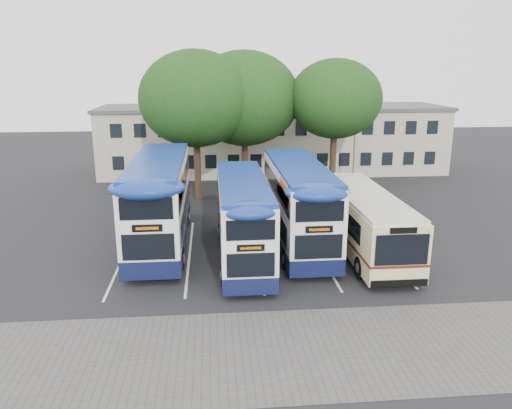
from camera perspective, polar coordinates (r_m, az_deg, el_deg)
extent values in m
plane|color=black|center=(23.51, 10.12, -9.34)|extent=(120.00, 120.00, 0.00)
cube|color=#595654|center=(18.77, 8.08, -16.03)|extent=(40.00, 6.00, 0.01)
cube|color=silver|center=(27.76, -14.86, -5.67)|extent=(0.12, 11.00, 0.01)
cube|color=silver|center=(27.37, -7.59, -5.57)|extent=(0.12, 11.00, 0.01)
cube|color=silver|center=(27.43, -0.24, -5.38)|extent=(0.12, 11.00, 0.01)
cube|color=silver|center=(27.93, 6.96, -5.11)|extent=(0.12, 11.00, 0.01)
cube|color=silver|center=(28.85, 13.80, -4.78)|extent=(0.12, 11.00, 0.01)
cube|color=#AFA58D|center=(48.39, 1.94, 7.42)|extent=(32.00, 8.00, 6.00)
cube|color=#4C4C4F|center=(48.05, 1.98, 11.02)|extent=(32.40, 8.40, 0.30)
cube|color=black|center=(44.66, 2.57, 5.05)|extent=(30.00, 0.06, 1.20)
cube|color=black|center=(44.24, 2.61, 8.61)|extent=(30.00, 0.06, 1.20)
cylinder|color=gray|center=(42.59, 11.26, 8.07)|extent=(0.14, 0.14, 9.00)
cube|color=gray|center=(42.27, 11.59, 14.13)|extent=(0.12, 0.80, 0.12)
cube|color=gray|center=(41.89, 11.75, 14.04)|extent=(0.25, 0.50, 0.12)
cylinder|color=black|center=(37.96, -6.71, 4.74)|extent=(0.50, 0.50, 5.54)
ellipsoid|color=black|center=(37.37, -6.94, 11.92)|extent=(8.28, 8.28, 7.04)
cylinder|color=black|center=(39.90, -1.29, 5.30)|extent=(0.50, 0.50, 5.45)
ellipsoid|color=black|center=(39.34, -1.33, 12.03)|extent=(8.57, 8.57, 7.28)
cylinder|color=black|center=(39.42, 8.76, 5.01)|extent=(0.50, 0.50, 5.47)
ellipsoid|color=black|center=(38.85, 9.05, 11.84)|extent=(7.03, 7.03, 5.98)
cube|color=#10163E|center=(28.88, -10.73, -2.94)|extent=(2.79, 11.73, 0.89)
cube|color=white|center=(28.28, -10.95, 1.26)|extent=(2.79, 11.73, 3.46)
cube|color=navy|center=(27.90, -11.14, 4.82)|extent=(2.74, 11.50, 0.34)
cube|color=black|center=(28.85, -10.79, -0.41)|extent=(2.83, 10.39, 1.12)
cube|color=black|center=(28.10, -11.03, 2.80)|extent=(2.83, 11.06, 1.01)
cube|color=#D85812|center=(24.10, -8.65, 2.32)|extent=(0.02, 3.58, 0.61)
cube|color=black|center=(22.68, -12.33, -2.66)|extent=(1.34, 0.06, 0.34)
cylinder|color=black|center=(32.32, -12.40, -1.46)|extent=(0.34, 1.12, 1.12)
cylinder|color=black|center=(32.10, -7.92, -1.36)|extent=(0.34, 1.12, 1.12)
cylinder|color=black|center=(25.53, -14.33, -6.18)|extent=(0.34, 1.12, 1.12)
cylinder|color=black|center=(25.24, -8.63, -6.12)|extent=(0.34, 1.12, 1.12)
cube|color=#10163E|center=(26.28, -1.50, -4.76)|extent=(2.43, 10.21, 0.78)
cube|color=white|center=(25.69, -1.53, -0.79)|extent=(2.43, 10.21, 3.01)
cube|color=navy|center=(25.30, -1.55, 2.59)|extent=(2.38, 10.00, 0.29)
cube|color=black|center=(26.21, -1.56, -2.35)|extent=(2.47, 9.04, 0.97)
cube|color=black|center=(25.51, -1.54, 0.67)|extent=(2.47, 9.62, 0.87)
cube|color=#D85812|center=(22.26, 2.16, -0.12)|extent=(0.02, 3.11, 0.53)
cube|color=black|center=(20.86, -0.60, -4.99)|extent=(1.17, 0.06, 0.29)
cylinder|color=black|center=(29.10, -4.04, -3.17)|extent=(0.29, 0.97, 0.97)
cylinder|color=black|center=(29.22, 0.28, -3.05)|extent=(0.29, 0.97, 0.97)
cylinder|color=black|center=(23.20, -3.68, -8.14)|extent=(0.29, 0.97, 0.97)
cylinder|color=black|center=(23.35, 1.77, -7.96)|extent=(0.29, 0.97, 0.97)
cube|color=red|center=(26.78, 0.93, 1.40)|extent=(0.02, 3.89, 0.83)
cube|color=#10163E|center=(28.49, 4.75, -3.07)|extent=(2.63, 11.04, 0.84)
cube|color=white|center=(27.91, 4.84, 0.92)|extent=(2.63, 11.04, 3.26)
cube|color=navy|center=(27.53, 4.92, 4.31)|extent=(2.58, 10.82, 0.32)
cube|color=black|center=(28.44, 4.69, -0.66)|extent=(2.67, 9.77, 1.05)
cube|color=black|center=(27.73, 4.88, 2.40)|extent=(2.67, 10.41, 0.95)
cube|color=#D85812|center=(24.43, 9.44, 1.84)|extent=(0.02, 3.36, 0.58)
cube|color=black|center=(22.72, 7.24, -2.84)|extent=(1.26, 0.06, 0.32)
cylinder|color=black|center=(31.41, 1.61, -1.65)|extent=(0.32, 1.05, 1.05)
cylinder|color=black|center=(31.77, 5.87, -1.53)|extent=(0.32, 1.05, 1.05)
cylinder|color=black|center=(25.02, 3.46, -6.24)|extent=(0.32, 1.05, 1.05)
cylinder|color=black|center=(25.47, 8.78, -6.00)|extent=(0.32, 1.05, 1.05)
cube|color=beige|center=(27.69, 12.25, -1.80)|extent=(2.72, 10.88, 2.77)
cube|color=beige|center=(27.31, 12.42, 1.09)|extent=(2.61, 10.44, 0.22)
cube|color=black|center=(28.06, 11.97, -0.57)|extent=(2.76, 8.70, 0.98)
cube|color=#5F1C13|center=(27.83, 12.19, -2.71)|extent=(2.75, 10.90, 0.13)
cube|color=black|center=(22.71, 16.34, -5.00)|extent=(2.39, 0.06, 1.41)
cylinder|color=black|center=(24.41, 11.87, -7.09)|extent=(0.33, 1.09, 1.09)
cylinder|color=black|center=(25.22, 17.26, -6.72)|extent=(0.33, 1.09, 1.09)
cylinder|color=black|center=(30.72, 8.15, -2.17)|extent=(0.33, 1.09, 1.09)
cylinder|color=black|center=(31.36, 12.53, -2.01)|extent=(0.33, 1.09, 1.09)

